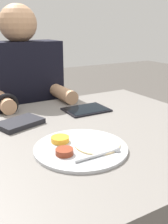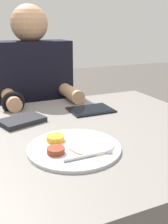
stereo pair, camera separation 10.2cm
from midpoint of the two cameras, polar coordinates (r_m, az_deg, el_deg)
name	(u,v)px [view 2 (the right image)]	position (r m, az deg, el deg)	size (l,w,h in m)	color
dining_table	(88,214)	(1.20, 3.51, -21.29)	(1.06, 0.93, 0.77)	slate
thali_tray	(75,147)	(0.85, 1.39, -7.75)	(0.30, 0.30, 0.03)	#B7BABF
red_notebook	(22,121)	(1.09, -10.74, -1.97)	(0.20, 0.16, 0.02)	silver
tablet_device	(91,110)	(1.23, 3.86, 0.47)	(0.20, 0.15, 0.01)	black
person_diner	(36,123)	(1.59, -8.73, -2.45)	(0.42, 0.41, 1.26)	black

